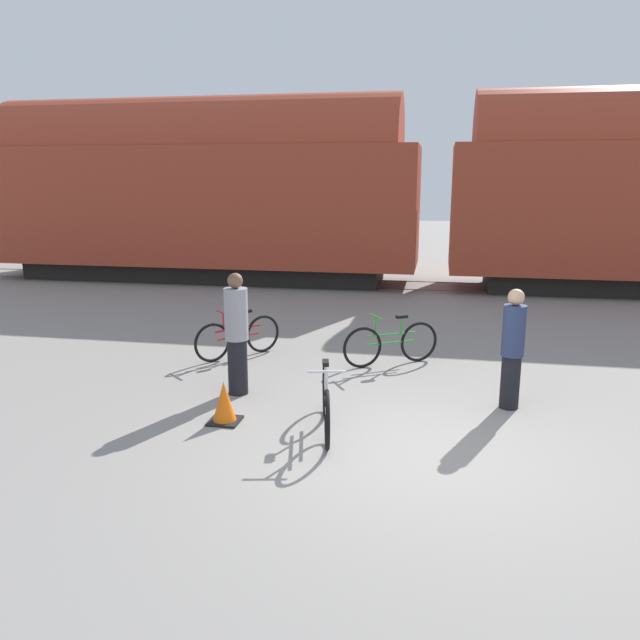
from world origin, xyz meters
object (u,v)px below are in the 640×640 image
(bicycle_green, at_px, (391,343))
(person_in_grey, at_px, (237,334))
(freight_train, at_px, (436,187))
(bicycle_silver, at_px, (326,402))
(person_in_navy, at_px, (512,349))
(bicycle_maroon, at_px, (238,337))
(traffic_cone, at_px, (224,403))

(bicycle_green, height_order, person_in_grey, person_in_grey)
(freight_train, distance_m, bicycle_silver, 11.42)
(bicycle_green, distance_m, person_in_navy, 2.52)
(bicycle_maroon, bearing_deg, bicycle_green, 0.95)
(bicycle_silver, relative_size, person_in_grey, 0.96)
(freight_train, relative_size, person_in_navy, 16.31)
(bicycle_maroon, bearing_deg, person_in_navy, -20.79)
(person_in_navy, bearing_deg, freight_train, 51.81)
(bicycle_green, xyz_separation_m, person_in_navy, (1.77, -1.74, 0.48))
(freight_train, height_order, traffic_cone, freight_train)
(bicycle_maroon, bearing_deg, person_in_grey, -71.97)
(freight_train, xyz_separation_m, person_in_grey, (-2.64, -9.97, -1.95))
(person_in_grey, xyz_separation_m, person_in_navy, (3.86, 0.15, -0.06))
(freight_train, bearing_deg, person_in_navy, -82.95)
(bicycle_green, distance_m, bicycle_maroon, 2.69)
(bicycle_silver, distance_m, person_in_grey, 1.96)
(bicycle_green, relative_size, person_in_navy, 0.92)
(bicycle_silver, relative_size, traffic_cone, 3.14)
(bicycle_maroon, xyz_separation_m, traffic_cone, (0.77, -2.93, -0.11))
(freight_train, xyz_separation_m, traffic_cone, (-2.47, -11.06, -2.60))
(bicycle_maroon, bearing_deg, traffic_cone, -75.28)
(freight_train, distance_m, person_in_navy, 10.10)
(bicycle_maroon, height_order, traffic_cone, bicycle_maroon)
(bicycle_maroon, relative_size, person_in_grey, 0.73)
(freight_train, relative_size, bicycle_maroon, 20.72)
(person_in_navy, relative_size, traffic_cone, 3.03)
(bicycle_green, xyz_separation_m, person_in_grey, (-2.09, -1.88, 0.53))
(bicycle_silver, bearing_deg, traffic_cone, 178.63)
(freight_train, bearing_deg, person_in_grey, -104.84)
(person_in_navy, bearing_deg, person_in_grey, 136.93)
(freight_train, height_order, bicycle_maroon, freight_train)
(freight_train, xyz_separation_m, bicycle_silver, (-1.12, -11.10, -2.48))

